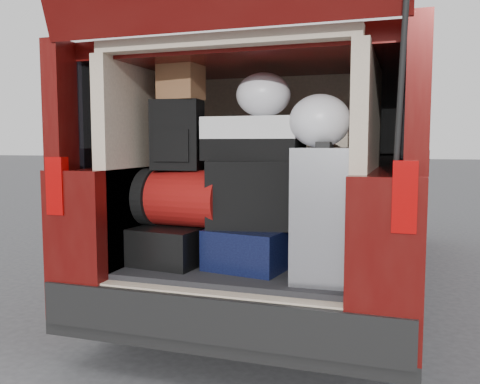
# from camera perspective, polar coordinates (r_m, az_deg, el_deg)

# --- Properties ---
(ground) EXTENTS (80.00, 80.00, 0.00)m
(ground) POSITION_cam_1_polar(r_m,az_deg,el_deg) (2.95, -0.62, -19.40)
(ground) COLOR #3A3A3D
(ground) RESTS_ON ground
(minivan) EXTENTS (1.90, 5.35, 2.77)m
(minivan) POSITION_cam_1_polar(r_m,az_deg,el_deg) (4.48, 7.09, 1.23)
(minivan) COLOR black
(minivan) RESTS_ON ground
(load_floor) EXTENTS (1.24, 1.05, 0.55)m
(load_floor) POSITION_cam_1_polar(r_m,az_deg,el_deg) (3.09, 1.07, -12.72)
(load_floor) COLOR black
(load_floor) RESTS_ON ground
(black_hardshell) EXTENTS (0.44, 0.57, 0.21)m
(black_hardshell) POSITION_cam_1_polar(r_m,az_deg,el_deg) (3.02, -6.96, -5.70)
(black_hardshell) COLOR black
(black_hardshell) RESTS_ON load_floor
(navy_hardshell) EXTENTS (0.49, 0.57, 0.22)m
(navy_hardshell) POSITION_cam_1_polar(r_m,az_deg,el_deg) (2.88, 1.65, -6.11)
(navy_hardshell) COLOR black
(navy_hardshell) RESTS_ON load_floor
(silver_roller) EXTENTS (0.29, 0.46, 0.67)m
(silver_roller) POSITION_cam_1_polar(r_m,az_deg,el_deg) (2.63, 9.39, -2.38)
(silver_roller) COLOR silver
(silver_roller) RESTS_ON load_floor
(red_duffel) EXTENTS (0.53, 0.37, 0.33)m
(red_duffel) POSITION_cam_1_polar(r_m,az_deg,el_deg) (2.95, -6.28, -0.68)
(red_duffel) COLOR maroon
(red_duffel) RESTS_ON black_hardshell
(black_soft_case) EXTENTS (0.56, 0.40, 0.37)m
(black_soft_case) POSITION_cam_1_polar(r_m,az_deg,el_deg) (2.84, 1.76, -0.23)
(black_soft_case) COLOR black
(black_soft_case) RESTS_ON navy_hardshell
(backpack) EXTENTS (0.30, 0.20, 0.40)m
(backpack) POSITION_cam_1_polar(r_m,az_deg,el_deg) (2.95, -7.06, 6.36)
(backpack) COLOR black
(backpack) RESTS_ON red_duffel
(twotone_duffel) EXTENTS (0.55, 0.29, 0.24)m
(twotone_duffel) POSITION_cam_1_polar(r_m,az_deg,el_deg) (2.86, 1.55, 5.98)
(twotone_duffel) COLOR silver
(twotone_duffel) RESTS_ON black_soft_case
(grocery_sack_lower) EXTENTS (0.24, 0.20, 0.20)m
(grocery_sack_lower) POSITION_cam_1_polar(r_m,az_deg,el_deg) (2.97, -6.65, 12.18)
(grocery_sack_lower) COLOR brown
(grocery_sack_lower) RESTS_ON backpack
(plastic_bag_center) EXTENTS (0.33, 0.31, 0.24)m
(plastic_bag_center) POSITION_cam_1_polar(r_m,az_deg,el_deg) (2.86, 2.64, 10.84)
(plastic_bag_center) COLOR silver
(plastic_bag_center) RESTS_ON twotone_duffel
(plastic_bag_right) EXTENTS (0.33, 0.31, 0.27)m
(plastic_bag_right) POSITION_cam_1_polar(r_m,az_deg,el_deg) (2.66, 8.95, 7.89)
(plastic_bag_right) COLOR silver
(plastic_bag_right) RESTS_ON silver_roller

